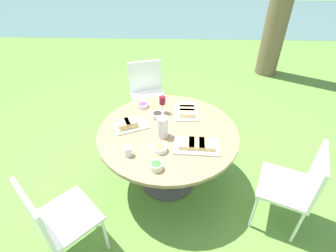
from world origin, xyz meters
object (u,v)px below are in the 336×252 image
dining_table (168,139)px  water_pitcher (163,127)px  chair_near_left (55,218)px  chair_far_back (147,90)px  chair_near_right (296,184)px  wine_glass (162,101)px

dining_table → water_pitcher: water_pitcher is taller
water_pitcher → dining_table: bearing=58.0°
chair_near_left → chair_far_back: (0.50, 1.97, 0.00)m
dining_table → chair_near_left: 1.19m
dining_table → water_pitcher: size_ratio=6.60×
chair_near_right → chair_far_back: (-1.43, 1.57, 0.00)m
chair_near_right → chair_far_back: size_ratio=1.00×
dining_table → chair_near_right: (1.11, -0.46, -0.07)m
chair_far_back → wine_glass: 0.88m
chair_near_left → dining_table: bearing=46.4°
chair_near_left → water_pitcher: water_pitcher is taller
chair_near_left → chair_far_back: 2.03m
chair_near_right → wine_glass: 1.45m
water_pitcher → wine_glass: size_ratio=1.09×
chair_near_right → wine_glass: (-1.18, 0.79, 0.31)m
chair_near_right → water_pitcher: 1.25m
dining_table → chair_near_right: size_ratio=1.53×
wine_glass → chair_far_back: bearing=107.7°
chair_near_right → water_pitcher: water_pitcher is taller
chair_far_back → chair_near_right: bearing=-47.7°
chair_far_back → water_pitcher: water_pitcher is taller
dining_table → chair_near_left: chair_near_left is taller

